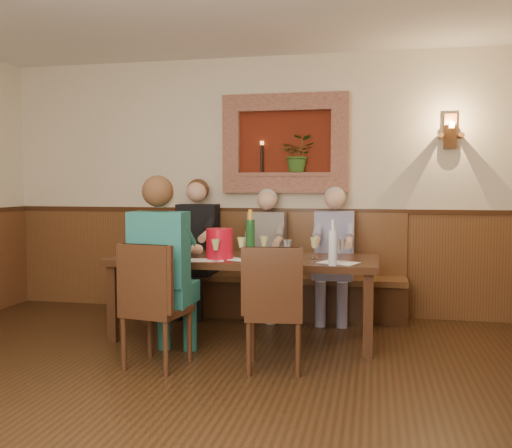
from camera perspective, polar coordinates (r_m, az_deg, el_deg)
The scene contains 31 objects.
ground_plane at distance 3.67m, azimuth -8.02°, elevation -18.70°, with size 6.00×6.00×0.00m, color black.
room_shell at distance 3.42m, azimuth -8.34°, elevation 11.96°, with size 6.04×6.04×2.82m.
wainscoting at distance 3.48m, azimuth -8.12°, elevation -9.76°, with size 6.02×6.02×1.15m.
wall_niche at distance 6.20m, azimuth 3.27°, elevation 7.62°, with size 1.36×0.30×1.06m.
wall_sconce at distance 6.18m, azimuth 18.84°, elevation 8.70°, with size 0.25×0.20×0.35m.
dining_table at distance 5.21m, azimuth -1.19°, elevation -4.14°, with size 2.40×0.90×0.75m.
bench at distance 6.18m, azimuth 0.78°, elevation -6.11°, with size 3.00×0.45×1.11m.
chair_near_left at distance 4.55m, azimuth -9.99°, elevation -10.47°, with size 0.50×0.50×0.97m.
chair_near_right at distance 4.41m, azimuth 1.85°, elevation -10.90°, with size 0.47×0.47×0.96m.
person_bench_left at distance 6.21m, azimuth -6.07°, elevation -3.44°, with size 0.44×0.54×1.47m.
person_bench_mid at distance 6.04m, azimuth 0.97°, elevation -4.11°, with size 0.39×0.48×1.37m.
person_bench_right at distance 5.94m, azimuth 7.76°, elevation -4.17°, with size 0.40×0.50×1.39m.
person_chair_front at distance 4.63m, azimuth -9.22°, elevation -5.97°, with size 0.44×0.54×1.48m.
spittoon_bucket at distance 5.08m, azimuth -3.66°, elevation -1.98°, with size 0.24×0.24×0.27m, color red.
wine_bottle_green_a at distance 5.10m, azimuth -0.57°, elevation -1.40°, with size 0.09×0.09×0.44m.
wine_bottle_green_b at distance 5.43m, azimuth -7.13°, elevation -1.28°, with size 0.10×0.10×0.40m.
water_bottle at distance 4.69m, azimuth 7.69°, elevation -2.28°, with size 0.09×0.09×0.38m.
tasting_sheet_a at distance 5.28m, azimuth -9.22°, elevation -3.24°, with size 0.26×0.19×0.00m, color white.
tasting_sheet_b at distance 5.03m, azimuth -1.44°, elevation -3.55°, with size 0.29×0.21×0.00m, color white.
tasting_sheet_c at distance 4.87m, azimuth 8.28°, elevation -3.84°, with size 0.31×0.22×0.00m, color white.
tasting_sheet_d at distance 5.01m, azimuth -5.11°, elevation -3.60°, with size 0.32×0.23×0.00m, color white.
wine_glass_0 at distance 5.33m, azimuth -11.61°, elevation -2.19°, with size 0.08×0.08×0.19m, color #CBCE7B, non-canonical shape.
wine_glass_1 at distance 4.90m, azimuth 3.17°, elevation -2.66°, with size 0.08×0.08×0.19m, color white, non-canonical shape.
wine_glass_2 at distance 4.92m, azimuth -4.06°, elevation -2.63°, with size 0.08×0.08×0.19m, color #CBCE7B, non-canonical shape.
wine_glass_3 at distance 5.44m, azimuth -8.38°, elevation -2.03°, with size 0.08×0.08×0.19m, color white, non-canonical shape.
wine_glass_4 at distance 5.10m, azimuth -1.49°, elevation -2.39°, with size 0.08×0.08×0.19m, color #CBCE7B, non-canonical shape.
wine_glass_5 at distance 5.35m, azimuth -4.33°, elevation -2.10°, with size 0.08×0.08×0.19m, color white, non-canonical shape.
wine_glass_6 at distance 5.17m, azimuth -7.23°, elevation -2.33°, with size 0.08×0.08×0.19m, color #CBCE7B, non-canonical shape.
wine_glass_7 at distance 5.10m, azimuth 5.85°, elevation -2.41°, with size 0.08×0.08×0.19m, color #CBCE7B, non-canonical shape.
wine_glass_8 at distance 5.21m, azimuth 0.80°, elevation -2.25°, with size 0.08×0.08×0.19m, color #CBCE7B, non-canonical shape.
wine_glass_9 at distance 4.94m, azimuth 8.61°, elevation -2.64°, with size 0.08×0.08×0.19m, color white, non-canonical shape.
Camera 1 is at (1.16, -3.18, 1.41)m, focal length 40.00 mm.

